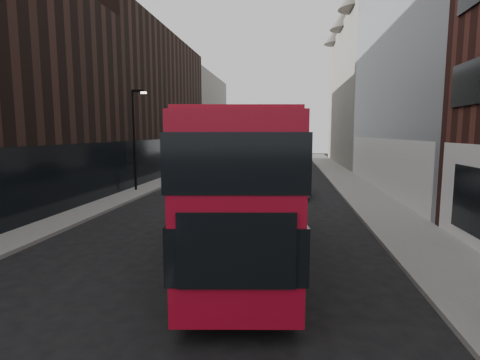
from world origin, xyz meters
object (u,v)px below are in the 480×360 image
(red_bus, at_px, (239,179))
(car_c, at_px, (282,174))
(street_lamp, at_px, (135,133))
(car_a, at_px, (296,182))
(grey_bus, at_px, (280,151))
(car_b, at_px, (295,184))

(red_bus, distance_m, car_c, 18.94)
(street_lamp, relative_size, red_bus, 0.59)
(red_bus, bearing_deg, car_a, 74.22)
(grey_bus, xyz_separation_m, car_b, (1.51, -21.03, -1.11))
(red_bus, xyz_separation_m, car_b, (2.17, 12.74, -1.86))
(red_bus, relative_size, car_c, 2.29)
(red_bus, bearing_deg, car_b, 73.18)
(grey_bus, bearing_deg, street_lamp, -118.06)
(street_lamp, relative_size, grey_bus, 0.64)
(street_lamp, xyz_separation_m, red_bus, (9.02, -12.74, -1.55))
(red_bus, bearing_deg, street_lamp, 118.15)
(car_a, bearing_deg, car_c, 103.61)
(car_b, bearing_deg, red_bus, -100.05)
(red_bus, xyz_separation_m, car_c, (1.17, 18.81, -1.87))
(grey_bus, relative_size, car_a, 3.06)
(car_b, bearing_deg, car_a, 87.78)
(car_a, bearing_deg, grey_bus, 93.73)
(street_lamp, height_order, car_a, street_lamp)
(red_bus, bearing_deg, grey_bus, 81.73)
(car_a, height_order, car_b, car_b)
(grey_bus, bearing_deg, car_c, -91.38)
(car_b, distance_m, car_c, 6.16)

